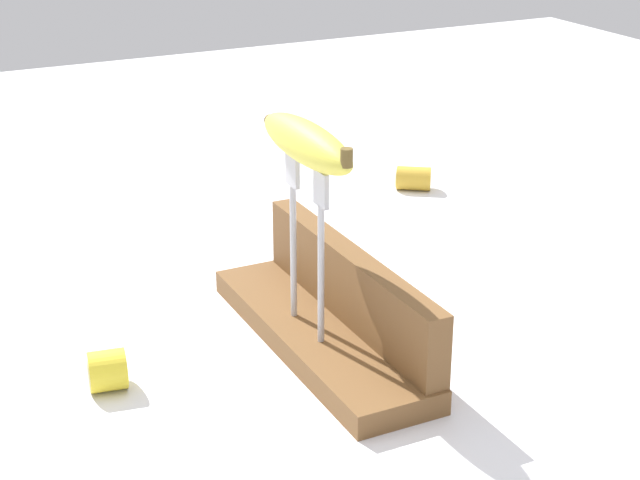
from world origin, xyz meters
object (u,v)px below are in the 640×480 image
Objects in this scene: banana_chunk_near at (413,178)px; banana_chunk_far at (106,370)px; fork_stand_center at (307,232)px; banana_raised_center at (306,142)px.

banana_chunk_far is at bearing -57.34° from banana_chunk_near.
banana_chunk_near is at bearing 122.66° from banana_chunk_far.
banana_raised_center reaches higher than fork_stand_center.
banana_raised_center is at bearing 86.06° from banana_chunk_far.
fork_stand_center is 0.10m from banana_raised_center.
banana_raised_center is 3.96× the size of banana_chunk_far.
banana_chunk_far is (0.38, -0.59, 0.00)m from banana_chunk_near.
fork_stand_center is 0.25m from banana_chunk_far.
fork_stand_center reaches higher than banana_chunk_near.
banana_chunk_near is (-0.39, 0.37, -0.12)m from fork_stand_center.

